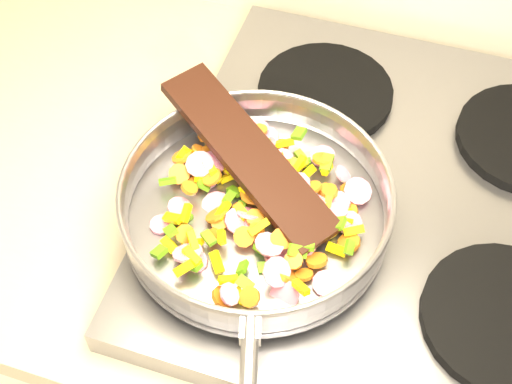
% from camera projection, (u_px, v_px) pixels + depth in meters
% --- Properties ---
extents(cooktop, '(0.60, 0.60, 0.04)m').
position_uv_depth(cooktop, '(401.00, 205.00, 0.92)').
color(cooktop, '#939399').
rests_on(cooktop, counter_top).
extents(grate_fl, '(0.19, 0.19, 0.02)m').
position_uv_depth(grate_fl, '(265.00, 253.00, 0.84)').
color(grate_fl, black).
rests_on(grate_fl, cooktop).
extents(grate_fr, '(0.19, 0.19, 0.02)m').
position_uv_depth(grate_fr, '(506.00, 319.00, 0.79)').
color(grate_fr, black).
rests_on(grate_fr, cooktop).
extents(grate_bl, '(0.19, 0.19, 0.02)m').
position_uv_depth(grate_bl, '(325.00, 92.00, 1.00)').
color(grate_bl, black).
rests_on(grate_bl, cooktop).
extents(saute_pan, '(0.36, 0.52, 0.06)m').
position_uv_depth(saute_pan, '(256.00, 204.00, 0.84)').
color(saute_pan, '#9E9EA5').
rests_on(saute_pan, grate_fl).
extents(vegetable_heap, '(0.26, 0.28, 0.05)m').
position_uv_depth(vegetable_heap, '(261.00, 202.00, 0.85)').
color(vegetable_heap, yellow).
rests_on(vegetable_heap, saute_pan).
extents(wooden_spatula, '(0.27, 0.21, 0.06)m').
position_uv_depth(wooden_spatula, '(248.00, 155.00, 0.86)').
color(wooden_spatula, black).
rests_on(wooden_spatula, saute_pan).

